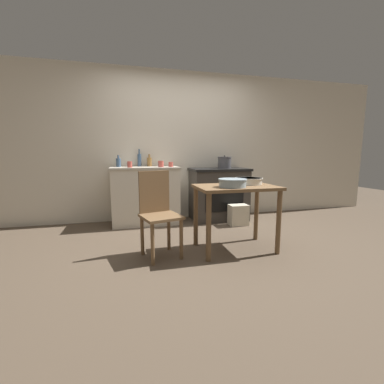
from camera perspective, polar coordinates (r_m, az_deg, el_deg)
The scene contains 16 objects.
ground_plane at distance 3.27m, azimuth 2.44°, elevation -11.98°, with size 14.00×14.00×0.00m, color brown.
wall_back at distance 4.61m, azimuth -3.22°, elevation 10.09°, with size 8.00×0.07×2.55m.
counter_cabinet at distance 4.28m, azimuth -10.28°, elevation -0.74°, with size 1.09×0.57×0.93m.
stove at distance 4.52m, azimuth 5.92°, elevation -0.41°, with size 0.98×0.63×0.90m.
work_table at distance 3.06m, azimuth 9.70°, elevation -1.21°, with size 0.93×0.62×0.77m.
chair at distance 2.91m, azimuth -7.50°, elevation -4.18°, with size 0.49×0.49×0.95m.
flour_sack at distance 4.23m, azimuth 10.24°, elevation -5.03°, with size 0.30×0.21×0.33m, color beige.
stock_pot at distance 4.51m, azimuth 7.22°, elevation 6.54°, with size 0.24×0.24×0.22m.
mixing_bowl_large at distance 2.90m, azimuth 8.99°, elevation 2.10°, with size 0.32×0.32×0.09m.
mixing_bowl_small at distance 3.23m, azimuth 12.47°, elevation 2.49°, with size 0.34×0.34×0.08m.
bottle_far_left at distance 4.42m, azimuth -9.45°, elevation 6.67°, with size 0.08×0.08×0.20m.
bottle_left at distance 4.33m, azimuth -16.03°, elevation 6.35°, with size 0.08×0.08×0.19m.
bottle_mid_left at distance 4.42m, azimuth -11.61°, elevation 7.03°, with size 0.06×0.06×0.29m.
cup_center_left at distance 4.15m, azimuth -6.93°, elevation 6.20°, with size 0.09×0.09×0.10m, color #B74C42.
cup_center at distance 4.10m, azimuth -13.68°, elevation 5.97°, with size 0.07×0.07×0.09m, color #B74C42.
cup_center_right at distance 4.18m, azimuth -4.73°, elevation 6.11°, with size 0.07×0.07×0.08m, color #B74C42.
Camera 1 is at (-0.89, -2.93, 1.14)m, focal length 24.00 mm.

